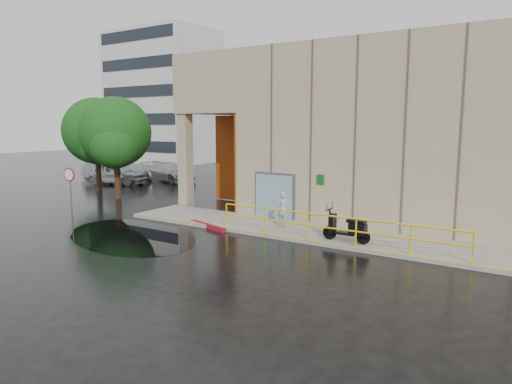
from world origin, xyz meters
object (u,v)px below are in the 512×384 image
Objects in this scene: car_c at (168,172)px; tree_near at (115,135)px; red_curb at (207,226)px; person at (283,209)px; car_a at (116,173)px; car_b at (106,170)px; tree_far at (97,134)px; scooter at (347,220)px; stop_sign at (70,180)px.

car_c is 9.19m from tree_near.
red_curb is 16.87m from car_c.
person is 3.40m from red_curb.
car_a is 7.83m from tree_near.
car_b is 0.96× the size of car_c.
tree_far reaches higher than car_b.
red_curb is (-6.18, -0.50, -0.87)m from scooter.
stop_sign is 0.38× the size of tree_far.
car_a reaches higher than red_curb.
stop_sign is (-10.50, -2.75, 0.83)m from person.
scooter reaches higher than red_curb.
stop_sign is (-13.68, -1.89, 0.77)m from scooter.
car_c is (-12.76, 11.03, 0.65)m from red_curb.
stop_sign reaches higher than car_c.
tree_near is (8.17, -5.84, 3.02)m from car_b.
scooter is at bearing 21.35° from stop_sign.
red_curb is 16.77m from car_a.
person is 0.64× the size of stop_sign.
red_curb is 0.49× the size of car_b.
scooter is at bearing 153.91° from person.
car_b reaches higher than red_curb.
person is at bearing -7.95° from tree_near.
car_a is 0.77× the size of tree_far.
car_c is at bearing 84.43° from tree_far.
car_a is 0.98× the size of car_b.
tree_near reaches higher than car_b.
car_b is 0.79× the size of tree_far.
car_a is at bearing 152.63° from red_curb.
stop_sign is at bearing -128.92° from car_b.
tree_far is (-4.02, 1.87, 0.00)m from tree_near.
tree_far is at bearing -126.75° from car_b.
person is 3.29m from scooter.
person is 0.32× the size of car_a.
scooter is at bearing -9.44° from tree_near.
scooter is 20.23m from tree_far.
tree_near is at bearing -18.97° from person.
tree_far is (-0.59, -6.08, 3.08)m from car_c.
tree_near is (-1.83, 4.47, 2.08)m from stop_sign.
car_a is 4.36m from tree_far.
tree_near is (-15.51, 2.58, 2.86)m from scooter.
car_b is 0.80× the size of tree_near.
scooter is at bearing -122.94° from car_a.
person is 0.31× the size of car_b.
stop_sign is at bearing -47.33° from tree_far.
tree_far reaches higher than red_curb.
stop_sign is at bearing 3.66° from person.
tree_near reaches higher than car_c.
tree_far reaches higher than stop_sign.
tree_far is at bearing -164.95° from car_a.
stop_sign reaches higher than red_curb.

